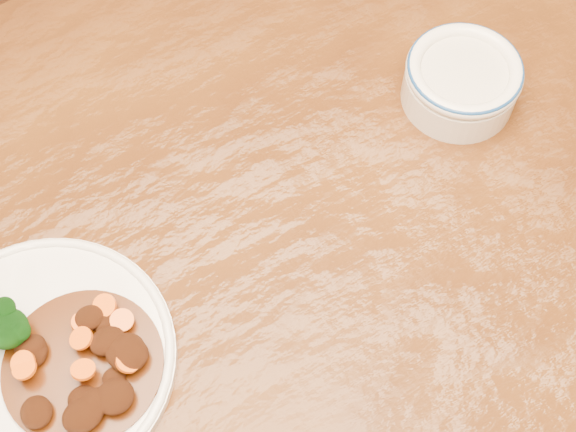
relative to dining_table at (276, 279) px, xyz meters
name	(u,v)px	position (x,y,z in m)	size (l,w,h in m)	color
ground	(281,428)	(0.00, 0.00, -0.67)	(4.00, 4.00, 0.00)	#4D2813
dining_table	(276,279)	(0.00, 0.00, 0.00)	(1.60, 1.07, 0.75)	#5E3210
dinner_plate	(40,361)	(-0.25, -0.01, 0.09)	(0.25, 0.25, 0.02)	white
mince_stew	(88,369)	(-0.21, -0.04, 0.10)	(0.15, 0.15, 0.03)	#482107
dip_bowl	(462,80)	(0.26, 0.07, 0.11)	(0.13, 0.13, 0.06)	white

